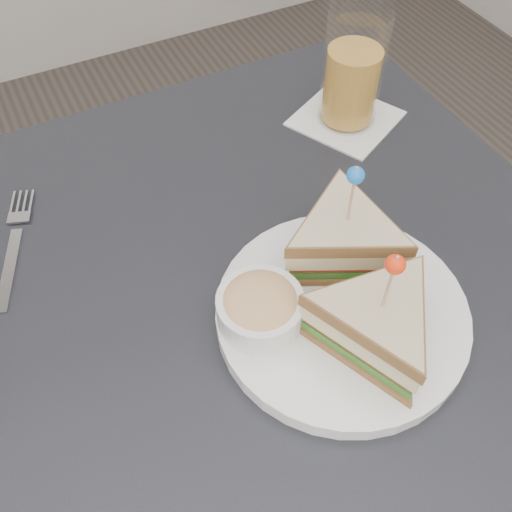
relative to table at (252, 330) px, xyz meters
name	(u,v)px	position (x,y,z in m)	size (l,w,h in m)	color
ground_plane	(254,494)	(0.00, 0.00, -0.67)	(3.50, 3.50, 0.00)	#3F3833
table	(252,330)	(0.00, 0.00, 0.00)	(0.80, 0.80, 0.75)	black
plate_meal	(346,290)	(0.07, -0.07, 0.12)	(0.35, 0.35, 0.16)	white
cutlery_fork	(15,241)	(-0.22, 0.19, 0.08)	(0.08, 0.18, 0.01)	silver
drink_set	(352,75)	(0.26, 0.21, 0.15)	(0.17, 0.17, 0.16)	white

